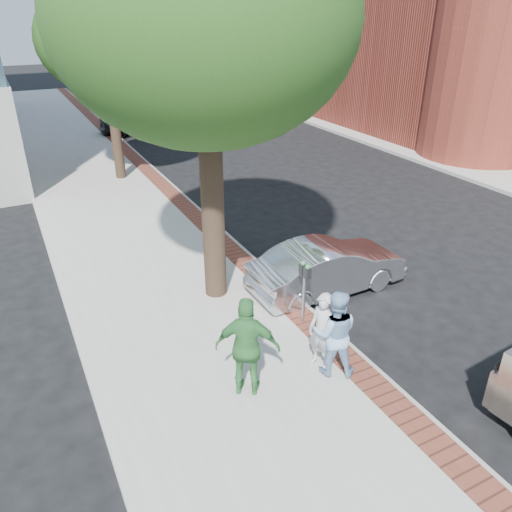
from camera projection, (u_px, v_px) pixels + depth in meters
ground at (275, 331)px, 10.98m from camera, size 120.00×120.00×0.00m
sidewalk at (120, 216)px, 16.69m from camera, size 5.00×60.00×0.15m
brick_strip at (183, 204)px, 17.55m from camera, size 0.60×60.00×0.01m
curb at (192, 204)px, 17.73m from camera, size 0.10×60.00×0.15m
sidewalk_far at (464, 157)px, 23.18m from camera, size 5.00×60.00×0.15m
signal_near at (99, 88)px, 27.80m from camera, size 0.70×0.15×3.80m
signal_far at (280, 75)px, 32.50m from camera, size 0.70×0.15×3.80m
tree_near at (205, 20)px, 9.45m from camera, size 6.00×6.00×8.51m
tree_far at (104, 39)px, 17.91m from camera, size 4.80×4.80×7.14m
parking_meter at (305, 280)px, 10.57m from camera, size 0.12×0.32×1.47m
person_gray at (322, 332)px, 9.35m from camera, size 0.55×0.68×1.60m
person_officer at (334, 333)px, 9.17m from camera, size 1.08×1.01×1.76m
person_green at (248, 347)px, 8.64m from camera, size 1.22×1.02×1.95m
sedan_silver at (328, 267)px, 12.24m from camera, size 4.01×1.46×1.31m
bg_car at (136, 122)px, 27.34m from camera, size 3.87×1.62×1.31m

